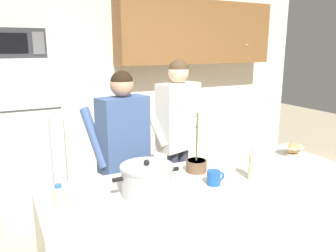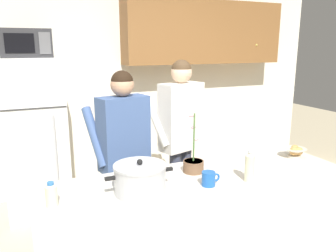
{
  "view_description": "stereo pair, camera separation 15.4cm",
  "coord_description": "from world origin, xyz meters",
  "px_view_note": "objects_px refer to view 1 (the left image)",
  "views": [
    {
      "loc": [
        -1.23,
        -1.85,
        1.81
      ],
      "look_at": [
        0.0,
        0.55,
        1.17
      ],
      "focal_mm": 35.83,
      "sensor_mm": 36.0,
      "label": 1
    },
    {
      "loc": [
        -1.09,
        -1.92,
        1.81
      ],
      "look_at": [
        0.0,
        0.55,
        1.17
      ],
      "focal_mm": 35.83,
      "sensor_mm": 36.0,
      "label": 2
    }
  ],
  "objects_px": {
    "bread_bowl": "(293,149)",
    "bottle_mid_counter": "(253,165)",
    "potted_orchid": "(196,163)",
    "microwave": "(18,43)",
    "cooking_pot": "(147,179)",
    "person_near_pot": "(123,145)",
    "bottle_near_edge": "(59,197)",
    "refrigerator": "(28,140)",
    "coffee_mug": "(214,178)",
    "person_by_sink": "(177,125)"
  },
  "relations": [
    {
      "from": "refrigerator",
      "to": "person_by_sink",
      "type": "relative_size",
      "value": 1.01
    },
    {
      "from": "refrigerator",
      "to": "cooking_pot",
      "type": "bearing_deg",
      "value": -74.43
    },
    {
      "from": "microwave",
      "to": "person_near_pot",
      "type": "distance_m",
      "value": 1.54
    },
    {
      "from": "refrigerator",
      "to": "coffee_mug",
      "type": "xyz_separation_m",
      "value": [
        0.98,
        -1.99,
        0.12
      ]
    },
    {
      "from": "bottle_mid_counter",
      "to": "coffee_mug",
      "type": "bearing_deg",
      "value": 170.25
    },
    {
      "from": "microwave",
      "to": "bread_bowl",
      "type": "height_order",
      "value": "microwave"
    },
    {
      "from": "person_near_pot",
      "to": "coffee_mug",
      "type": "relative_size",
      "value": 12.42
    },
    {
      "from": "bread_bowl",
      "to": "bottle_mid_counter",
      "type": "xyz_separation_m",
      "value": [
        -0.65,
        -0.25,
        0.06
      ]
    },
    {
      "from": "bread_bowl",
      "to": "bottle_mid_counter",
      "type": "bearing_deg",
      "value": -158.75
    },
    {
      "from": "person_near_pot",
      "to": "potted_orchid",
      "type": "distance_m",
      "value": 0.69
    },
    {
      "from": "refrigerator",
      "to": "coffee_mug",
      "type": "distance_m",
      "value": 2.23
    },
    {
      "from": "bottle_mid_counter",
      "to": "potted_orchid",
      "type": "relative_size",
      "value": 0.51
    },
    {
      "from": "cooking_pot",
      "to": "bottle_near_edge",
      "type": "distance_m",
      "value": 0.52
    },
    {
      "from": "refrigerator",
      "to": "person_near_pot",
      "type": "relative_size",
      "value": 1.05
    },
    {
      "from": "bread_bowl",
      "to": "microwave",
      "type": "bearing_deg",
      "value": 137.32
    },
    {
      "from": "bottle_mid_counter",
      "to": "potted_orchid",
      "type": "height_order",
      "value": "potted_orchid"
    },
    {
      "from": "bread_bowl",
      "to": "bottle_mid_counter",
      "type": "relative_size",
      "value": 0.85
    },
    {
      "from": "bread_bowl",
      "to": "bottle_near_edge",
      "type": "relative_size",
      "value": 1.26
    },
    {
      "from": "potted_orchid",
      "to": "bottle_mid_counter",
      "type": "bearing_deg",
      "value": -49.56
    },
    {
      "from": "potted_orchid",
      "to": "bottle_near_edge",
      "type": "bearing_deg",
      "value": -171.37
    },
    {
      "from": "microwave",
      "to": "bread_bowl",
      "type": "relative_size",
      "value": 2.55
    },
    {
      "from": "coffee_mug",
      "to": "bread_bowl",
      "type": "height_order",
      "value": "bread_bowl"
    },
    {
      "from": "refrigerator",
      "to": "cooking_pot",
      "type": "height_order",
      "value": "refrigerator"
    },
    {
      "from": "refrigerator",
      "to": "bread_bowl",
      "type": "relative_size",
      "value": 9.03
    },
    {
      "from": "refrigerator",
      "to": "coffee_mug",
      "type": "bearing_deg",
      "value": -63.73
    },
    {
      "from": "cooking_pot",
      "to": "coffee_mug",
      "type": "relative_size",
      "value": 3.36
    },
    {
      "from": "person_near_pot",
      "to": "bottle_mid_counter",
      "type": "distance_m",
      "value": 1.09
    },
    {
      "from": "bottle_near_edge",
      "to": "coffee_mug",
      "type": "bearing_deg",
      "value": -6.32
    },
    {
      "from": "microwave",
      "to": "bottle_near_edge",
      "type": "height_order",
      "value": "microwave"
    },
    {
      "from": "microwave",
      "to": "coffee_mug",
      "type": "bearing_deg",
      "value": -63.48
    },
    {
      "from": "microwave",
      "to": "potted_orchid",
      "type": "height_order",
      "value": "microwave"
    },
    {
      "from": "microwave",
      "to": "bottle_near_edge",
      "type": "relative_size",
      "value": 3.22
    },
    {
      "from": "microwave",
      "to": "cooking_pot",
      "type": "height_order",
      "value": "microwave"
    },
    {
      "from": "person_near_pot",
      "to": "cooking_pot",
      "type": "distance_m",
      "value": 0.79
    },
    {
      "from": "bottle_near_edge",
      "to": "potted_orchid",
      "type": "relative_size",
      "value": 0.34
    },
    {
      "from": "cooking_pot",
      "to": "bottle_mid_counter",
      "type": "distance_m",
      "value": 0.75
    },
    {
      "from": "refrigerator",
      "to": "bottle_mid_counter",
      "type": "relative_size",
      "value": 7.65
    },
    {
      "from": "coffee_mug",
      "to": "bottle_near_edge",
      "type": "xyz_separation_m",
      "value": [
        -0.97,
        0.11,
        0.03
      ]
    },
    {
      "from": "microwave",
      "to": "bottle_mid_counter",
      "type": "distance_m",
      "value": 2.52
    },
    {
      "from": "person_near_pot",
      "to": "bottle_mid_counter",
      "type": "relative_size",
      "value": 7.31
    },
    {
      "from": "cooking_pot",
      "to": "coffee_mug",
      "type": "xyz_separation_m",
      "value": [
        0.45,
        -0.08,
        -0.05
      ]
    },
    {
      "from": "microwave",
      "to": "cooking_pot",
      "type": "bearing_deg",
      "value": -74.26
    },
    {
      "from": "microwave",
      "to": "coffee_mug",
      "type": "relative_size",
      "value": 3.66
    },
    {
      "from": "coffee_mug",
      "to": "potted_orchid",
      "type": "bearing_deg",
      "value": 84.96
    },
    {
      "from": "refrigerator",
      "to": "microwave",
      "type": "height_order",
      "value": "microwave"
    },
    {
      "from": "coffee_mug",
      "to": "potted_orchid",
      "type": "height_order",
      "value": "potted_orchid"
    },
    {
      "from": "microwave",
      "to": "potted_orchid",
      "type": "distance_m",
      "value": 2.17
    },
    {
      "from": "person_near_pot",
      "to": "bottle_near_edge",
      "type": "height_order",
      "value": "person_near_pot"
    },
    {
      "from": "person_by_sink",
      "to": "potted_orchid",
      "type": "distance_m",
      "value": 0.88
    },
    {
      "from": "bottle_mid_counter",
      "to": "potted_orchid",
      "type": "bearing_deg",
      "value": 130.44
    }
  ]
}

